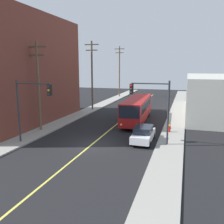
# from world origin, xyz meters

# --- Properties ---
(ground_plane) EXTENTS (120.00, 120.00, 0.00)m
(ground_plane) POSITION_xyz_m (0.00, 0.00, 0.00)
(ground_plane) COLOR black
(sidewalk_left) EXTENTS (2.50, 90.00, 0.15)m
(sidewalk_left) POSITION_xyz_m (-7.25, 10.00, 0.07)
(sidewalk_left) COLOR gray
(sidewalk_left) RESTS_ON ground
(sidewalk_right) EXTENTS (2.50, 90.00, 0.15)m
(sidewalk_right) POSITION_xyz_m (7.25, 10.00, 0.07)
(sidewalk_right) COLOR gray
(sidewalk_right) RESTS_ON ground
(lane_stripe_center) EXTENTS (0.16, 60.00, 0.01)m
(lane_stripe_center) POSITION_xyz_m (0.00, 15.00, 0.01)
(lane_stripe_center) COLOR #D8CC4C
(lane_stripe_center) RESTS_ON ground
(building_left_brick) EXTENTS (10.00, 19.93, 13.94)m
(building_left_brick) POSITION_xyz_m (-13.49, 6.26, 6.97)
(building_left_brick) COLOR brown
(building_left_brick) RESTS_ON ground
(city_bus) EXTENTS (3.03, 12.23, 3.20)m
(city_bus) POSITION_xyz_m (2.20, 11.20, 1.82)
(city_bus) COLOR maroon
(city_bus) RESTS_ON ground
(parked_car_white) EXTENTS (1.85, 4.41, 1.62)m
(parked_car_white) POSITION_xyz_m (4.61, 2.19, 0.84)
(parked_car_white) COLOR silver
(parked_car_white) RESTS_ON ground
(utility_pole_near) EXTENTS (2.40, 0.28, 9.99)m
(utility_pole_near) POSITION_xyz_m (-7.58, 3.09, 5.65)
(utility_pole_near) COLOR brown
(utility_pole_near) RESTS_ON sidewalk_left
(utility_pole_mid) EXTENTS (2.40, 0.28, 11.39)m
(utility_pole_mid) POSITION_xyz_m (-6.87, 17.87, 6.37)
(utility_pole_mid) COLOR brown
(utility_pole_mid) RESTS_ON sidewalk_left
(utility_pole_far) EXTENTS (2.40, 0.28, 11.96)m
(utility_pole_far) POSITION_xyz_m (-7.38, 37.39, 6.66)
(utility_pole_far) COLOR brown
(utility_pole_far) RESTS_ON sidewalk_left
(traffic_signal_left_corner) EXTENTS (3.75, 0.48, 6.00)m
(traffic_signal_left_corner) POSITION_xyz_m (-5.41, -1.49, 4.30)
(traffic_signal_left_corner) COLOR #2D2D33
(traffic_signal_left_corner) RESTS_ON sidewalk_left
(traffic_signal_right_corner) EXTENTS (3.75, 0.48, 6.00)m
(traffic_signal_right_corner) POSITION_xyz_m (5.41, 1.72, 4.30)
(traffic_signal_right_corner) COLOR #2D2D33
(traffic_signal_right_corner) RESTS_ON sidewalk_right
(fire_hydrant) EXTENTS (0.44, 0.26, 0.84)m
(fire_hydrant) POSITION_xyz_m (6.85, 6.36, 0.58)
(fire_hydrant) COLOR red
(fire_hydrant) RESTS_ON sidewalk_right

